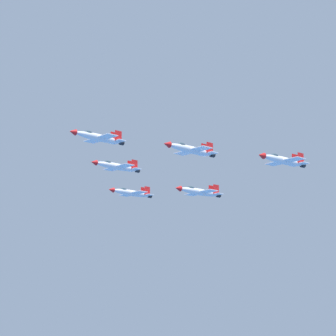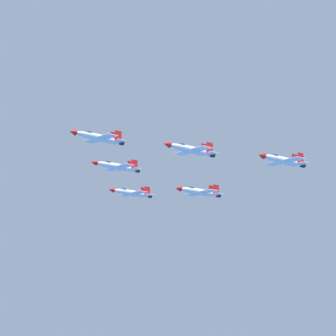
# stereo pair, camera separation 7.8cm
# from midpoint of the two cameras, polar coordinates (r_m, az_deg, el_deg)

# --- Properties ---
(jet_lead) EXTENTS (18.34, 11.26, 3.85)m
(jet_lead) POSITION_cam_midpoint_polar(r_m,az_deg,el_deg) (197.36, -5.53, 2.44)
(jet_lead) COLOR white
(jet_left_wingman) EXTENTS (19.14, 11.75, 4.02)m
(jet_left_wingman) POSITION_cam_midpoint_polar(r_m,az_deg,el_deg) (196.46, 1.81, 1.48)
(jet_left_wingman) COLOR white
(jet_right_wingman) EXTENTS (18.49, 11.30, 3.89)m
(jet_right_wingman) POSITION_cam_midpoint_polar(r_m,az_deg,el_deg) (220.69, -4.08, 0.14)
(jet_right_wingman) COLOR white
(jet_left_outer) EXTENTS (19.06, 11.63, 4.01)m
(jet_left_outer) POSITION_cam_midpoint_polar(r_m,az_deg,el_deg) (198.93, 9.09, 0.62)
(jet_left_outer) COLOR white
(jet_right_outer) EXTENTS (18.51, 11.33, 3.89)m
(jet_right_outer) POSITION_cam_midpoint_polar(r_m,az_deg,el_deg) (244.21, -2.91, -1.97)
(jet_right_outer) COLOR white
(jet_slot_rear) EXTENTS (18.71, 11.42, 3.93)m
(jet_slot_rear) POSITION_cam_midpoint_polar(r_m,az_deg,el_deg) (219.48, 2.49, -1.88)
(jet_slot_rear) COLOR white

